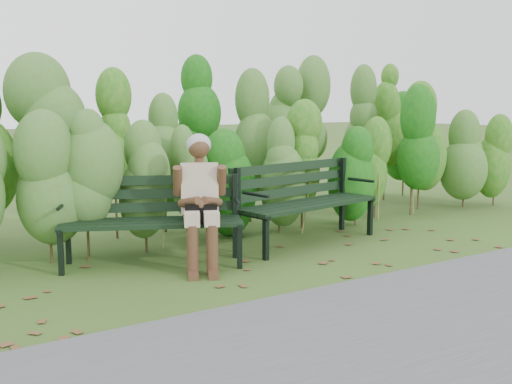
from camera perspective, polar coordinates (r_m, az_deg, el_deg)
ground at (r=6.53m, az=1.66°, el=-6.90°), size 80.00×80.00×0.00m
footpath at (r=4.95m, az=16.41°, el=-12.24°), size 60.00×2.50×0.01m
hedge_band at (r=7.92m, az=-5.89°, el=4.98°), size 11.04×1.67×2.42m
leaf_litter at (r=6.31m, az=-1.28°, el=-7.42°), size 5.73×2.16×0.01m
bench_left at (r=6.53m, az=-9.87°, el=-1.98°), size 1.99×1.34×0.95m
bench_right at (r=7.49m, az=4.42°, el=-0.36°), size 2.08×0.99×1.00m
seated_woman at (r=6.31m, az=-5.35°, el=-0.11°), size 0.68×0.89×1.41m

